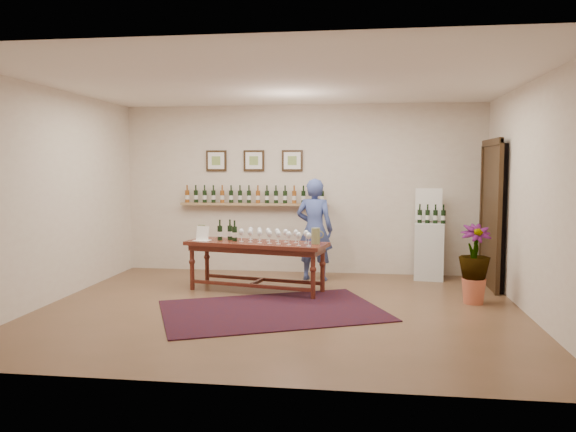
# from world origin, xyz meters

# --- Properties ---
(ground) EXTENTS (6.00, 6.00, 0.00)m
(ground) POSITION_xyz_m (0.00, 0.00, 0.00)
(ground) COLOR brown
(ground) RESTS_ON ground
(room_shell) EXTENTS (6.00, 6.00, 6.00)m
(room_shell) POSITION_xyz_m (2.11, 1.86, 1.12)
(room_shell) COLOR beige
(room_shell) RESTS_ON ground
(rug) EXTENTS (3.13, 2.67, 0.01)m
(rug) POSITION_xyz_m (-0.07, -0.13, 0.01)
(rug) COLOR #45100C
(rug) RESTS_ON ground
(tasting_table) EXTENTS (2.10, 1.04, 0.71)m
(tasting_table) POSITION_xyz_m (-0.47, 0.95, 0.61)
(tasting_table) COLOR #481A12
(tasting_table) RESTS_ON ground
(table_glasses) EXTENTS (1.42, 0.77, 0.19)m
(table_glasses) POSITION_xyz_m (-0.22, 0.92, 0.81)
(table_glasses) COLOR silver
(table_glasses) RESTS_ON tasting_table
(table_bottles) EXTENTS (0.32, 0.23, 0.30)m
(table_bottles) POSITION_xyz_m (-0.91, 1.07, 0.87)
(table_bottles) COLOR black
(table_bottles) RESTS_ON tasting_table
(pitcher_left) EXTENTS (0.16, 0.16, 0.20)m
(pitcher_left) POSITION_xyz_m (-1.36, 1.23, 0.81)
(pitcher_left) COLOR olive
(pitcher_left) RESTS_ON tasting_table
(pitcher_right) EXTENTS (0.18, 0.18, 0.22)m
(pitcher_right) POSITION_xyz_m (0.38, 0.84, 0.82)
(pitcher_right) COLOR olive
(pitcher_right) RESTS_ON tasting_table
(menu_card) EXTENTS (0.26, 0.21, 0.21)m
(menu_card) POSITION_xyz_m (-1.28, 1.00, 0.82)
(menu_card) COLOR white
(menu_card) RESTS_ON tasting_table
(display_pedestal) EXTENTS (0.50, 0.50, 0.89)m
(display_pedestal) POSITION_xyz_m (2.07, 2.17, 0.45)
(display_pedestal) COLOR silver
(display_pedestal) RESTS_ON ground
(pedestal_bottles) EXTENTS (0.34, 0.13, 0.33)m
(pedestal_bottles) POSITION_xyz_m (2.09, 2.15, 1.06)
(pedestal_bottles) COLOR black
(pedestal_bottles) RESTS_ON display_pedestal
(info_sign) EXTENTS (0.41, 0.07, 0.57)m
(info_sign) POSITION_xyz_m (2.06, 2.28, 1.18)
(info_sign) COLOR white
(info_sign) RESTS_ON display_pedestal
(potted_plant) EXTENTS (0.51, 0.51, 0.90)m
(potted_plant) POSITION_xyz_m (2.47, 0.61, 0.52)
(potted_plant) COLOR #BF5D3F
(potted_plant) RESTS_ON ground
(person) EXTENTS (0.64, 0.47, 1.60)m
(person) POSITION_xyz_m (0.28, 1.86, 0.80)
(person) COLOR #3C4C8E
(person) RESTS_ON ground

